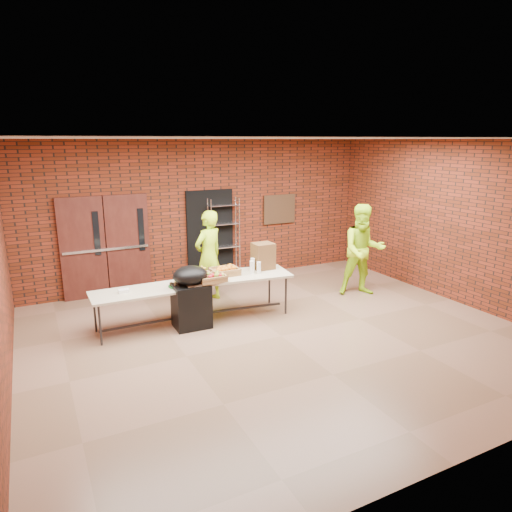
{
  "coord_description": "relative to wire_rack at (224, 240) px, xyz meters",
  "views": [
    {
      "loc": [
        -3.55,
        -6.1,
        3.18
      ],
      "look_at": [
        0.23,
        1.4,
        1.03
      ],
      "focal_mm": 32.0,
      "sensor_mm": 36.0,
      "label": 1
    }
  ],
  "objects": [
    {
      "name": "cup_stack_mid",
      "position": [
        -0.27,
        -2.28,
        -0.05
      ],
      "size": [
        0.07,
        0.07,
        0.22
      ],
      "primitive_type": "cylinder",
      "color": "white",
      "rests_on": "table_right"
    },
    {
      "name": "covered_grill",
      "position": [
        -1.58,
        -2.27,
        -0.41
      ],
      "size": [
        0.62,
        0.52,
        1.1
      ],
      "rotation": [
        0.0,
        0.0,
        -0.02
      ],
      "color": "black",
      "rests_on": "room"
    },
    {
      "name": "volunteer_man",
      "position": [
        2.2,
        -2.2,
        -0.0
      ],
      "size": [
        1.14,
        1.02,
        1.91
      ],
      "primitive_type": "imported",
      "rotation": [
        0.0,
        0.0,
        -0.39
      ],
      "color": "#BEFA1B",
      "rests_on": "room"
    },
    {
      "name": "dark_doorway",
      "position": [
        -0.28,
        0.14,
        0.09
      ],
      "size": [
        1.1,
        0.06,
        2.1
      ],
      "primitive_type": "cube",
      "color": "black",
      "rests_on": "room"
    },
    {
      "name": "double_doors",
      "position": [
        -2.58,
        0.12,
        0.09
      ],
      "size": [
        1.78,
        0.12,
        2.1
      ],
      "color": "#4F1F16",
      "rests_on": "room"
    },
    {
      "name": "volunteer_woman",
      "position": [
        -0.81,
        -1.12,
        -0.04
      ],
      "size": [
        0.79,
        0.67,
        1.85
      ],
      "primitive_type": "imported",
      "rotation": [
        0.0,
        0.0,
        3.55
      ],
      "color": "#BEFA1B",
      "rests_on": "room"
    },
    {
      "name": "room",
      "position": [
        -0.38,
        -3.32,
        0.64
      ],
      "size": [
        8.08,
        7.08,
        3.28
      ],
      "color": "brown",
      "rests_on": "ground"
    },
    {
      "name": "table_right",
      "position": [
        -0.67,
        -2.15,
        -0.23
      ],
      "size": [
        2.03,
        1.05,
        0.8
      ],
      "rotation": [
        0.0,
        0.0,
        -0.12
      ],
      "color": "#C2B694",
      "rests_on": "room"
    },
    {
      "name": "muffin_tray",
      "position": [
        -1.74,
        -2.11,
        -0.2
      ],
      "size": [
        0.36,
        0.36,
        0.09
      ],
      "color": "#154E1B",
      "rests_on": "table_left"
    },
    {
      "name": "table_left",
      "position": [
        -2.34,
        -2.04,
        -0.3
      ],
      "size": [
        1.75,
        0.73,
        0.72
      ],
      "rotation": [
        0.0,
        0.0,
        0.0
      ],
      "color": "#C2B694",
      "rests_on": "room"
    },
    {
      "name": "wire_rack",
      "position": [
        0.0,
        0.0,
        0.0
      ],
      "size": [
        0.71,
        0.26,
        1.92
      ],
      "primitive_type": null,
      "rotation": [
        0.0,
        0.0,
        -0.03
      ],
      "color": "silver",
      "rests_on": "room"
    },
    {
      "name": "basket_apples",
      "position": [
        -1.22,
        -2.33,
        -0.1
      ],
      "size": [
        0.46,
        0.36,
        0.14
      ],
      "color": "#AE7E46",
      "rests_on": "table_right"
    },
    {
      "name": "cup_stack_back",
      "position": [
        -0.3,
        -2.08,
        -0.04
      ],
      "size": [
        0.08,
        0.08,
        0.25
      ],
      "primitive_type": "cylinder",
      "color": "white",
      "rests_on": "table_right"
    },
    {
      "name": "basket_oranges",
      "position": [
        -0.87,
        -2.06,
        -0.09
      ],
      "size": [
        0.5,
        0.39,
        0.16
      ],
      "color": "#AE7E46",
      "rests_on": "table_right"
    },
    {
      "name": "coffee_dispenser",
      "position": [
        -0.05,
        -2.02,
        0.09
      ],
      "size": [
        0.38,
        0.34,
        0.49
      ],
      "primitive_type": "cube",
      "color": "brown",
      "rests_on": "table_right"
    },
    {
      "name": "cup_stack_front",
      "position": [
        -0.39,
        -2.24,
        -0.04
      ],
      "size": [
        0.08,
        0.08,
        0.24
      ],
      "primitive_type": "cylinder",
      "color": "white",
      "rests_on": "table_right"
    },
    {
      "name": "bronze_plaque",
      "position": [
        1.52,
        0.13,
        0.59
      ],
      "size": [
        0.85,
        0.04,
        0.7
      ],
      "primitive_type": "cube",
      "color": "#472F1C",
      "rests_on": "room"
    },
    {
      "name": "napkin_box",
      "position": [
        -2.66,
        -2.02,
        -0.21
      ],
      "size": [
        0.17,
        0.11,
        0.06
      ],
      "primitive_type": "cube",
      "color": "white",
      "rests_on": "table_left"
    },
    {
      "name": "basket_bananas",
      "position": [
        -1.41,
        -2.17,
        -0.1
      ],
      "size": [
        0.47,
        0.37,
        0.15
      ],
      "color": "#AE7E46",
      "rests_on": "table_right"
    }
  ]
}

